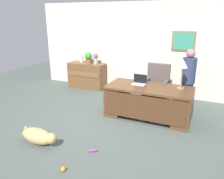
{
  "coord_description": "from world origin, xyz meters",
  "views": [
    {
      "loc": [
        2.05,
        -4.02,
        2.3
      ],
      "look_at": [
        0.06,
        0.3,
        0.75
      ],
      "focal_mm": 36.34,
      "sensor_mm": 36.0,
      "label": 1
    }
  ],
  "objects_px": {
    "potted_plant": "(88,57)",
    "person_standing": "(188,81)",
    "dog_toy_bone": "(93,150)",
    "credenza": "(87,75)",
    "laptop": "(139,82)",
    "armchair": "(157,87)",
    "dog_lying": "(39,136)",
    "desk": "(148,101)",
    "desk_lamp": "(183,66)",
    "vase_with_flowers": "(96,58)",
    "dog_toy_ball": "(63,169)",
    "vase_empty": "(82,59)"
  },
  "relations": [
    {
      "from": "potted_plant",
      "to": "dog_toy_bone",
      "type": "bearing_deg",
      "value": -58.77
    },
    {
      "from": "credenza",
      "to": "dog_lying",
      "type": "relative_size",
      "value": 1.43
    },
    {
      "from": "armchair",
      "to": "desk_lamp",
      "type": "relative_size",
      "value": 1.64
    },
    {
      "from": "person_standing",
      "to": "laptop",
      "type": "xyz_separation_m",
      "value": [
        -1.04,
        -0.56,
        0.0
      ]
    },
    {
      "from": "laptop",
      "to": "vase_empty",
      "type": "bearing_deg",
      "value": 151.52
    },
    {
      "from": "person_standing",
      "to": "laptop",
      "type": "relative_size",
      "value": 4.94
    },
    {
      "from": "armchair",
      "to": "vase_empty",
      "type": "height_order",
      "value": "vase_empty"
    },
    {
      "from": "dog_toy_bone",
      "to": "desk",
      "type": "bearing_deg",
      "value": 75.27
    },
    {
      "from": "person_standing",
      "to": "vase_empty",
      "type": "distance_m",
      "value": 3.53
    },
    {
      "from": "dog_lying",
      "to": "vase_empty",
      "type": "bearing_deg",
      "value": 108.74
    },
    {
      "from": "desk",
      "to": "armchair",
      "type": "relative_size",
      "value": 1.79
    },
    {
      "from": "laptop",
      "to": "vase_with_flowers",
      "type": "xyz_separation_m",
      "value": [
        -1.89,
        1.31,
        0.21
      ]
    },
    {
      "from": "laptop",
      "to": "potted_plant",
      "type": "relative_size",
      "value": 0.89
    },
    {
      "from": "dog_lying",
      "to": "dog_toy_ball",
      "type": "bearing_deg",
      "value": -28.0
    },
    {
      "from": "armchair",
      "to": "laptop",
      "type": "xyz_separation_m",
      "value": [
        -0.22,
        -0.84,
        0.33
      ]
    },
    {
      "from": "person_standing",
      "to": "dog_lying",
      "type": "relative_size",
      "value": 1.85
    },
    {
      "from": "dog_lying",
      "to": "desk_lamp",
      "type": "distance_m",
      "value": 3.28
    },
    {
      "from": "vase_with_flowers",
      "to": "vase_empty",
      "type": "bearing_deg",
      "value": 180.0
    },
    {
      "from": "vase_with_flowers",
      "to": "dog_toy_bone",
      "type": "bearing_deg",
      "value": -62.35
    },
    {
      "from": "vase_with_flowers",
      "to": "desk_lamp",
      "type": "bearing_deg",
      "value": -24.02
    },
    {
      "from": "dog_lying",
      "to": "desk",
      "type": "bearing_deg",
      "value": 52.29
    },
    {
      "from": "person_standing",
      "to": "potted_plant",
      "type": "height_order",
      "value": "person_standing"
    },
    {
      "from": "credenza",
      "to": "desk",
      "type": "bearing_deg",
      "value": -30.09
    },
    {
      "from": "dog_lying",
      "to": "laptop",
      "type": "bearing_deg",
      "value": 59.45
    },
    {
      "from": "vase_with_flowers",
      "to": "potted_plant",
      "type": "relative_size",
      "value": 0.97
    },
    {
      "from": "desk",
      "to": "vase_with_flowers",
      "type": "xyz_separation_m",
      "value": [
        -2.17,
        1.45,
        0.61
      ]
    },
    {
      "from": "potted_plant",
      "to": "dog_lying",
      "type": "bearing_deg",
      "value": -75.21
    },
    {
      "from": "armchair",
      "to": "credenza",
      "type": "bearing_deg",
      "value": 169.11
    },
    {
      "from": "potted_plant",
      "to": "dog_toy_bone",
      "type": "height_order",
      "value": "potted_plant"
    },
    {
      "from": "potted_plant",
      "to": "person_standing",
      "type": "bearing_deg",
      "value": -13.29
    },
    {
      "from": "vase_empty",
      "to": "potted_plant",
      "type": "relative_size",
      "value": 0.77
    },
    {
      "from": "dog_toy_ball",
      "to": "vase_empty",
      "type": "bearing_deg",
      "value": 117.76
    },
    {
      "from": "credenza",
      "to": "laptop",
      "type": "relative_size",
      "value": 3.81
    },
    {
      "from": "vase_with_flowers",
      "to": "dog_toy_ball",
      "type": "height_order",
      "value": "vase_with_flowers"
    },
    {
      "from": "credenza",
      "to": "desk_lamp",
      "type": "xyz_separation_m",
      "value": [
        3.18,
        -1.26,
        0.86
      ]
    },
    {
      "from": "potted_plant",
      "to": "credenza",
      "type": "bearing_deg",
      "value": -179.02
    },
    {
      "from": "dog_lying",
      "to": "potted_plant",
      "type": "bearing_deg",
      "value": 104.79
    },
    {
      "from": "person_standing",
      "to": "laptop",
      "type": "distance_m",
      "value": 1.17
    },
    {
      "from": "dog_toy_bone",
      "to": "dog_toy_ball",
      "type": "bearing_deg",
      "value": -104.05
    },
    {
      "from": "laptop",
      "to": "dog_toy_ball",
      "type": "distance_m",
      "value": 2.73
    },
    {
      "from": "desk",
      "to": "laptop",
      "type": "relative_size",
      "value": 6.05
    },
    {
      "from": "desk",
      "to": "vase_empty",
      "type": "bearing_deg",
      "value": 151.61
    },
    {
      "from": "armchair",
      "to": "laptop",
      "type": "relative_size",
      "value": 3.37
    },
    {
      "from": "dog_lying",
      "to": "vase_empty",
      "type": "height_order",
      "value": "vase_empty"
    },
    {
      "from": "dog_lying",
      "to": "dog_toy_bone",
      "type": "bearing_deg",
      "value": 10.25
    },
    {
      "from": "armchair",
      "to": "dog_toy_bone",
      "type": "bearing_deg",
      "value": -98.54
    },
    {
      "from": "armchair",
      "to": "person_standing",
      "type": "relative_size",
      "value": 0.68
    },
    {
      "from": "vase_with_flowers",
      "to": "potted_plant",
      "type": "height_order",
      "value": "potted_plant"
    },
    {
      "from": "credenza",
      "to": "laptop",
      "type": "bearing_deg",
      "value": -30.38
    },
    {
      "from": "person_standing",
      "to": "vase_empty",
      "type": "bearing_deg",
      "value": 167.67
    }
  ]
}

